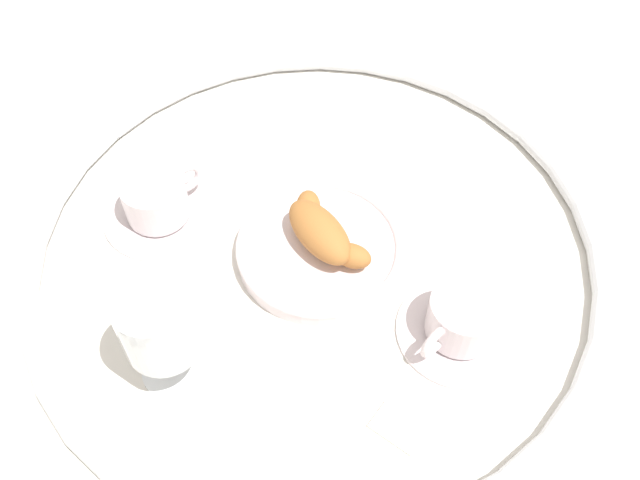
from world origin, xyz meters
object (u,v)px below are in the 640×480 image
(sugar_packet, at_px, (398,427))
(croissant_large, at_px, (322,231))
(pastry_plate, at_px, (320,249))
(juice_glass_left, at_px, (159,326))
(coffee_cup_near, at_px, (157,202))
(coffee_cup_far, at_px, (462,321))

(sugar_packet, bearing_deg, croissant_large, 145.64)
(pastry_plate, height_order, juice_glass_left, juice_glass_left)
(coffee_cup_near, height_order, juice_glass_left, juice_glass_left)
(pastry_plate, bearing_deg, coffee_cup_near, -151.11)
(coffee_cup_far, height_order, juice_glass_left, juice_glass_left)
(coffee_cup_far, distance_m, sugar_packet, 0.13)
(juice_glass_left, distance_m, sugar_packet, 0.25)
(coffee_cup_near, xyz_separation_m, coffee_cup_far, (0.35, 0.13, 0.00))
(juice_glass_left, bearing_deg, croissant_large, 89.51)
(sugar_packet, bearing_deg, coffee_cup_near, 171.44)
(coffee_cup_far, relative_size, juice_glass_left, 0.97)
(croissant_large, xyz_separation_m, coffee_cup_far, (0.18, 0.03, -0.02))
(sugar_packet, bearing_deg, coffee_cup_far, 92.41)
(croissant_large, relative_size, juice_glass_left, 0.97)
(sugar_packet, bearing_deg, pastry_plate, 146.43)
(pastry_plate, xyz_separation_m, coffee_cup_far, (0.18, 0.03, 0.01))
(coffee_cup_far, bearing_deg, sugar_packet, -78.19)
(croissant_large, bearing_deg, juice_glass_left, -90.49)
(pastry_plate, bearing_deg, juice_glass_left, -90.36)
(croissant_large, xyz_separation_m, coffee_cup_near, (-0.18, -0.10, -0.02))
(croissant_large, distance_m, coffee_cup_near, 0.20)
(pastry_plate, relative_size, coffee_cup_near, 1.41)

